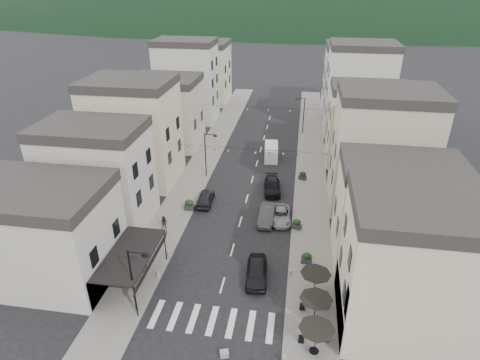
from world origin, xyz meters
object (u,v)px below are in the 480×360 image
Objects in this scene: delivery_van at (271,151)px; pedestrian_a at (137,249)px; parked_car_c at (281,215)px; parked_car_b at (267,215)px; pedestrian_b at (164,223)px; parked_car_d at (272,186)px; parked_car_a at (257,272)px; parked_car_e at (205,198)px.

delivery_van reaches higher than pedestrian_a.
parked_car_c is 0.93× the size of delivery_van.
parked_car_b is 10.89m from pedestrian_b.
parked_car_d is (-1.47, 6.33, 0.08)m from parked_car_c.
pedestrian_a reaches higher than pedestrian_b.
pedestrian_b is (-10.34, 5.97, 0.11)m from parked_car_a.
delivery_van is (-2.46, 16.13, 0.47)m from parked_car_c.
delivery_van is at bearing 93.73° from parked_car_c.
parked_car_a is 0.94× the size of parked_car_d.
parked_car_e is at bearing 117.29° from parked_car_a.
parked_car_a is 1.06× the size of parked_car_e.
parked_car_c is 16.32m from delivery_van.
parked_car_a is 14.04m from parked_car_e.
parked_car_a is 2.95× the size of pedestrian_a.
parked_car_a is 1.02× the size of parked_car_c.
parked_car_b is 2.92× the size of pedestrian_a.
pedestrian_a is (-10.47, -24.44, -0.20)m from delivery_van.
parked_car_a is 2.97× the size of pedestrian_b.
parked_car_b reaches higher than parked_car_c.
delivery_van reaches higher than parked_car_c.
parked_car_e is at bearing 51.79° from pedestrian_a.
parked_car_c is 2.90× the size of pedestrian_a.
delivery_van reaches higher than parked_car_b.
parked_car_e reaches higher than parked_car_c.
parked_car_b is 0.93× the size of parked_car_d.
parked_car_c is at bearing -83.64° from parked_car_d.
parked_car_b is 0.94× the size of delivery_van.
parked_car_e reaches higher than parked_car_d.
delivery_van is 21.91m from pedestrian_b.
pedestrian_a reaches higher than parked_car_e.
parked_car_e is (-7.40, 11.93, -0.04)m from parked_car_a.
pedestrian_a reaches higher than parked_car_c.
parked_car_e is 0.90× the size of delivery_van.
delivery_van reaches higher than pedestrian_b.
delivery_van is at bearing 95.81° from parked_car_b.
pedestrian_a is (-12.93, -8.32, 0.27)m from parked_car_c.
parked_car_d is 1.12× the size of parked_car_e.
parked_car_a is 0.95× the size of delivery_van.
parked_car_a is 9.77m from parked_car_c.
parked_car_d is at bearing 85.48° from parked_car_a.
parked_car_b is 1.01× the size of parked_car_c.
parked_car_b reaches higher than parked_car_e.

